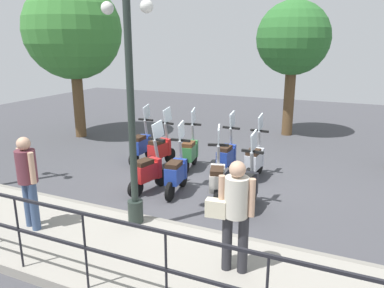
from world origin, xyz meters
The scene contains 17 objects.
ground_plane centered at (0.00, 0.00, 0.00)m, with size 28.00×28.00×0.00m, color #424247.
promenade_walkway centered at (-3.15, 0.00, 0.07)m, with size 2.20×20.00×0.15m.
fence_railing centered at (-4.20, 0.00, 0.89)m, with size 0.04×16.03×1.07m.
lamp_post_near centered at (-2.40, 0.42, 1.94)m, with size 0.26×0.90×4.07m.
pedestrian_with_bag centered at (-3.07, -1.58, 1.08)m, with size 0.35×0.64×1.59m.
pedestrian_distant centered at (-3.28, 1.91, 1.08)m, with size 0.40×0.47×1.59m.
tree_large centered at (2.52, 5.76, 3.51)m, with size 3.14×3.14×5.11m.
tree_distant centered at (5.67, -0.73, 3.25)m, with size 2.43×2.43×4.51m.
scooter_near_0 centered at (-0.85, -1.13, 0.48)m, with size 1.23×0.44×1.54m.
scooter_near_1 centered at (-0.66, -0.45, 0.48)m, with size 1.20×0.55×1.54m.
scooter_near_2 centered at (-0.65, 0.49, 0.48)m, with size 1.23×0.44×1.54m.
scooter_near_3 centered at (-0.80, 1.09, 0.48)m, with size 1.22×0.51×1.54m.
scooter_far_0 centered at (0.91, -0.82, 0.48)m, with size 1.23×0.44×1.54m.
scooter_far_1 centered at (0.93, -0.11, 0.48)m, with size 1.23×0.44×1.54m.
scooter_far_2 centered at (0.92, 0.88, 0.48)m, with size 1.23×0.46×1.54m.
scooter_far_3 centered at (0.78, 1.66, 0.48)m, with size 1.23×0.45×1.54m.
scooter_far_4 centered at (0.92, 2.33, 0.48)m, with size 1.23×0.44×1.54m.
Camera 1 is at (-7.45, -2.91, 3.23)m, focal length 35.00 mm.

